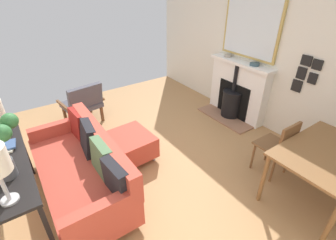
{
  "coord_description": "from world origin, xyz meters",
  "views": [
    {
      "loc": [
        1.2,
        2.51,
        2.38
      ],
      "look_at": [
        -0.41,
        0.18,
        0.7
      ],
      "focal_mm": 26.14,
      "sensor_mm": 36.0,
      "label": 1
    }
  ],
  "objects_px": {
    "fireplace": "(236,93)",
    "book_stack": "(1,148)",
    "sofa": "(84,169)",
    "mantel_bowl_far": "(255,64)",
    "armchair_accent": "(83,102)",
    "dining_table": "(329,159)",
    "ottoman": "(132,144)",
    "console_table": "(7,170)",
    "mantel_bowl_near": "(228,56)",
    "dining_chair_near_fireplace": "(280,144)"
  },
  "relations": [
    {
      "from": "fireplace",
      "to": "armchair_accent",
      "type": "distance_m",
      "value": 2.82
    },
    {
      "from": "mantel_bowl_near",
      "to": "mantel_bowl_far",
      "type": "xyz_separation_m",
      "value": [
        0.0,
        0.6,
        0.0
      ]
    },
    {
      "from": "fireplace",
      "to": "sofa",
      "type": "relative_size",
      "value": 0.69
    },
    {
      "from": "fireplace",
      "to": "mantel_bowl_far",
      "type": "bearing_deg",
      "value": 94.79
    },
    {
      "from": "mantel_bowl_near",
      "to": "ottoman",
      "type": "xyz_separation_m",
      "value": [
        2.25,
        0.37,
        -0.85
      ]
    },
    {
      "from": "mantel_bowl_near",
      "to": "sofa",
      "type": "height_order",
      "value": "mantel_bowl_near"
    },
    {
      "from": "sofa",
      "to": "armchair_accent",
      "type": "xyz_separation_m",
      "value": [
        -0.54,
        -1.65,
        0.07
      ]
    },
    {
      "from": "armchair_accent",
      "to": "dining_table",
      "type": "xyz_separation_m",
      "value": [
        -1.67,
        3.37,
        0.21
      ]
    },
    {
      "from": "mantel_bowl_far",
      "to": "console_table",
      "type": "relative_size",
      "value": 0.11
    },
    {
      "from": "fireplace",
      "to": "mantel_bowl_near",
      "type": "distance_m",
      "value": 0.71
    },
    {
      "from": "armchair_accent",
      "to": "dining_table",
      "type": "relative_size",
      "value": 0.66
    },
    {
      "from": "console_table",
      "to": "sofa",
      "type": "bearing_deg",
      "value": 179.93
    },
    {
      "from": "sofa",
      "to": "armchair_accent",
      "type": "bearing_deg",
      "value": -108.07
    },
    {
      "from": "ottoman",
      "to": "mantel_bowl_near",
      "type": "bearing_deg",
      "value": -170.58
    },
    {
      "from": "ottoman",
      "to": "armchair_accent",
      "type": "relative_size",
      "value": 0.85
    },
    {
      "from": "book_stack",
      "to": "dining_chair_near_fireplace",
      "type": "distance_m",
      "value": 3.26
    },
    {
      "from": "fireplace",
      "to": "mantel_bowl_far",
      "type": "height_order",
      "value": "mantel_bowl_far"
    },
    {
      "from": "dining_table",
      "to": "dining_chair_near_fireplace",
      "type": "bearing_deg",
      "value": -89.89
    },
    {
      "from": "mantel_bowl_near",
      "to": "book_stack",
      "type": "relative_size",
      "value": 0.43
    },
    {
      "from": "mantel_bowl_near",
      "to": "sofa",
      "type": "xyz_separation_m",
      "value": [
        3.03,
        0.64,
        -0.74
      ]
    },
    {
      "from": "mantel_bowl_far",
      "to": "ottoman",
      "type": "bearing_deg",
      "value": -5.78
    },
    {
      "from": "sofa",
      "to": "book_stack",
      "type": "distance_m",
      "value": 0.88
    },
    {
      "from": "fireplace",
      "to": "sofa",
      "type": "xyz_separation_m",
      "value": [
        3.01,
        0.31,
        -0.11
      ]
    },
    {
      "from": "ottoman",
      "to": "console_table",
      "type": "xyz_separation_m",
      "value": [
        1.49,
        0.26,
        0.45
      ]
    },
    {
      "from": "armchair_accent",
      "to": "console_table",
      "type": "height_order",
      "value": "console_table"
    },
    {
      "from": "ottoman",
      "to": "dining_chair_near_fireplace",
      "type": "distance_m",
      "value": 2.03
    },
    {
      "from": "dining_table",
      "to": "fireplace",
      "type": "bearing_deg",
      "value": -111.61
    },
    {
      "from": "mantel_bowl_far",
      "to": "console_table",
      "type": "xyz_separation_m",
      "value": [
        3.74,
        0.04,
        -0.4
      ]
    },
    {
      "from": "ottoman",
      "to": "book_stack",
      "type": "xyz_separation_m",
      "value": [
        1.49,
        0.0,
        0.57
      ]
    },
    {
      "from": "fireplace",
      "to": "book_stack",
      "type": "xyz_separation_m",
      "value": [
        3.72,
        0.04,
        0.35
      ]
    },
    {
      "from": "dining_table",
      "to": "mantel_bowl_near",
      "type": "bearing_deg",
      "value": -109.27
    },
    {
      "from": "book_stack",
      "to": "sofa",
      "type": "bearing_deg",
      "value": 159.63
    },
    {
      "from": "console_table",
      "to": "mantel_bowl_far",
      "type": "bearing_deg",
      "value": -179.45
    },
    {
      "from": "sofa",
      "to": "mantel_bowl_far",
      "type": "bearing_deg",
      "value": -179.31
    },
    {
      "from": "sofa",
      "to": "console_table",
      "type": "bearing_deg",
      "value": -0.07
    },
    {
      "from": "mantel_bowl_far",
      "to": "book_stack",
      "type": "relative_size",
      "value": 0.54
    },
    {
      "from": "ottoman",
      "to": "armchair_accent",
      "type": "bearing_deg",
      "value": -80.17
    },
    {
      "from": "fireplace",
      "to": "console_table",
      "type": "relative_size",
      "value": 0.84
    },
    {
      "from": "armchair_accent",
      "to": "sofa",
      "type": "bearing_deg",
      "value": 71.93
    },
    {
      "from": "mantel_bowl_near",
      "to": "mantel_bowl_far",
      "type": "height_order",
      "value": "same"
    },
    {
      "from": "console_table",
      "to": "dining_chair_near_fireplace",
      "type": "distance_m",
      "value": 3.14
    },
    {
      "from": "ottoman",
      "to": "armchair_accent",
      "type": "height_order",
      "value": "armchair_accent"
    },
    {
      "from": "mantel_bowl_near",
      "to": "dining_table",
      "type": "distance_m",
      "value": 2.53
    },
    {
      "from": "mantel_bowl_near",
      "to": "console_table",
      "type": "xyz_separation_m",
      "value": [
        3.74,
        0.64,
        -0.4
      ]
    },
    {
      "from": "fireplace",
      "to": "ottoman",
      "type": "xyz_separation_m",
      "value": [
        2.23,
        0.04,
        -0.22
      ]
    },
    {
      "from": "fireplace",
      "to": "dining_table",
      "type": "distance_m",
      "value": 2.18
    },
    {
      "from": "ottoman",
      "to": "console_table",
      "type": "distance_m",
      "value": 1.58
    },
    {
      "from": "mantel_bowl_far",
      "to": "ottoman",
      "type": "distance_m",
      "value": 2.42
    },
    {
      "from": "mantel_bowl_far",
      "to": "dining_chair_near_fireplace",
      "type": "bearing_deg",
      "value": 55.23
    },
    {
      "from": "armchair_accent",
      "to": "console_table",
      "type": "relative_size",
      "value": 0.52
    }
  ]
}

